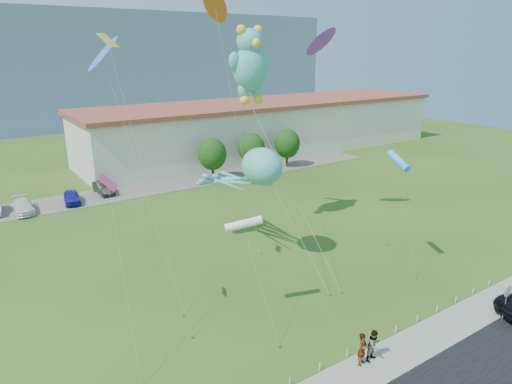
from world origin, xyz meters
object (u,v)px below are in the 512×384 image
(stop_sign, at_px, (507,295))
(pedestrian_right, at_px, (374,345))
(parked_car_black, at_px, (103,188))
(warehouse, at_px, (269,126))
(parked_car_blue, at_px, (72,197))
(octopus_kite, at_px, (251,173))
(parked_car_white, at_px, (23,206))
(pedestrian_left, at_px, (362,349))
(teddy_bear_kite, at_px, (250,63))

(stop_sign, height_order, pedestrian_right, stop_sign)
(pedestrian_right, distance_m, parked_car_black, 38.34)
(warehouse, height_order, stop_sign, warehouse)
(pedestrian_right, bearing_deg, parked_car_blue, 91.61)
(parked_car_blue, height_order, octopus_kite, octopus_kite)
(warehouse, relative_size, pedestrian_right, 33.68)
(stop_sign, distance_m, parked_car_white, 44.01)
(parked_car_black, bearing_deg, stop_sign, -73.24)
(pedestrian_left, bearing_deg, warehouse, 36.32)
(parked_car_black, bearing_deg, teddy_bear_kite, -69.94)
(warehouse, bearing_deg, octopus_kite, -127.56)
(parked_car_white, height_order, octopus_kite, octopus_kite)
(warehouse, relative_size, parked_car_black, 14.51)
(parked_car_white, bearing_deg, teddy_bear_kite, -45.89)
(stop_sign, height_order, octopus_kite, octopus_kite)
(stop_sign, bearing_deg, parked_car_black, 107.93)
(warehouse, relative_size, parked_car_blue, 15.43)
(parked_car_white, distance_m, octopus_kite, 26.66)
(pedestrian_right, relative_size, parked_car_white, 0.40)
(pedestrian_left, bearing_deg, stop_sign, -34.34)
(stop_sign, relative_size, pedestrian_right, 1.38)
(parked_car_white, xyz_separation_m, octopus_kite, (13.66, -21.99, 6.38))
(warehouse, distance_m, pedestrian_right, 53.27)
(pedestrian_left, xyz_separation_m, pedestrian_right, (0.77, -0.11, -0.02))
(parked_car_black, bearing_deg, parked_car_blue, -159.29)
(pedestrian_left, xyz_separation_m, parked_car_black, (-2.60, 38.08, -0.27))
(warehouse, bearing_deg, stop_sign, -108.90)
(pedestrian_right, bearing_deg, pedestrian_left, 162.20)
(pedestrian_right, relative_size, octopus_kite, 0.13)
(parked_car_blue, relative_size, octopus_kite, 0.28)
(parked_car_blue, relative_size, parked_car_black, 0.94)
(warehouse, height_order, parked_car_blue, warehouse)
(parked_car_black, height_order, octopus_kite, octopus_kite)
(stop_sign, distance_m, pedestrian_right, 9.81)
(pedestrian_left, distance_m, parked_car_blue, 37.09)
(parked_car_white, relative_size, teddy_bear_kite, 0.25)
(pedestrian_right, relative_size, parked_car_black, 0.43)
(parked_car_black, bearing_deg, octopus_kite, -79.53)
(parked_car_white, bearing_deg, parked_car_black, 13.14)
(warehouse, relative_size, teddy_bear_kite, 3.39)
(warehouse, distance_m, stop_sign, 51.00)
(pedestrian_right, bearing_deg, warehouse, 51.04)
(parked_car_black, height_order, teddy_bear_kite, teddy_bear_kite)
(warehouse, relative_size, parked_car_white, 13.37)
(parked_car_white, xyz_separation_m, parked_car_black, (8.76, 1.81, 0.03))
(pedestrian_left, bearing_deg, teddy_bear_kite, 51.31)
(warehouse, bearing_deg, parked_car_blue, -163.78)
(pedestrian_left, xyz_separation_m, parked_car_white, (-11.35, 36.27, -0.30))
(pedestrian_left, relative_size, octopus_kite, 0.13)
(warehouse, height_order, parked_car_white, warehouse)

